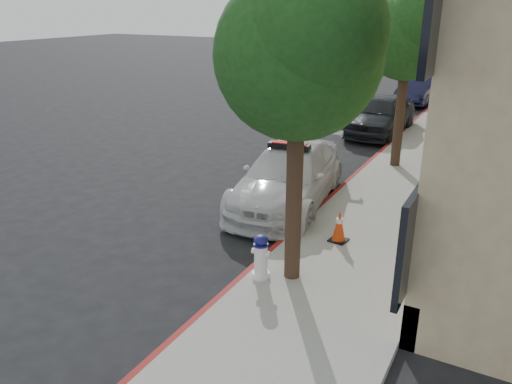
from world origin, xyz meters
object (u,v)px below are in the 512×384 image
Objects in this scene: traffic_cone at (339,226)px; parked_car_mid at (381,114)px; parked_car_far at (420,90)px; fire_hydrant at (261,257)px; police_car at (289,176)px.

parked_car_mid is at bearing 100.66° from traffic_cone.
parked_car_far reaches higher than traffic_cone.
parked_car_far is 20.46m from fire_hydrant.
traffic_cone is (0.77, 2.20, -0.08)m from fire_hydrant.
traffic_cone is at bearing -77.76° from parked_car_mid.
parked_car_mid reaches higher than parked_car_far.
parked_car_mid is 1.08× the size of parked_car_far.
traffic_cone is (1.98, -18.23, -0.22)m from parked_car_far.
parked_car_far is at bearing 81.84° from police_car.
parked_car_far is (-0.00, 7.69, -0.09)m from parked_car_mid.
police_car is 2.78m from traffic_cone.
fire_hydrant is 1.24× the size of traffic_cone.
traffic_cone is (2.08, -1.82, -0.27)m from police_car.
parked_car_far is 18.34m from traffic_cone.
fire_hydrant is at bearing -79.90° from police_car.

